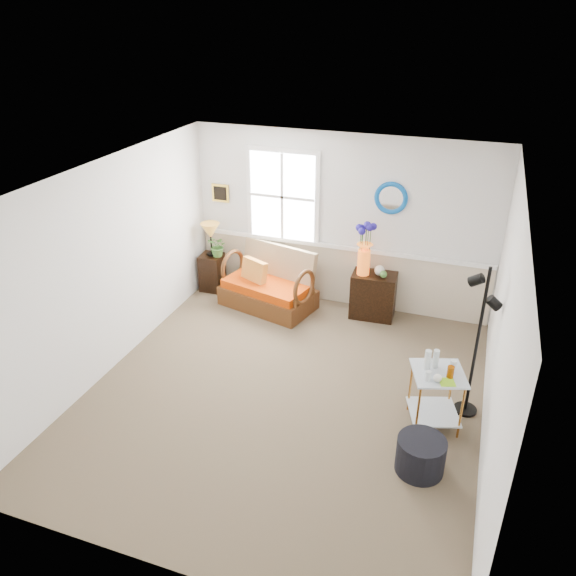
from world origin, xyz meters
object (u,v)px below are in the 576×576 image
(lamp_stand, at_px, (212,272))
(cabinet, at_px, (373,295))
(side_table, at_px, (435,398))
(loveseat, at_px, (268,280))
(ottoman, at_px, (420,455))
(floor_lamp, at_px, (477,344))

(lamp_stand, distance_m, cabinet, 2.62)
(lamp_stand, bearing_deg, side_table, -29.96)
(loveseat, height_order, ottoman, loveseat)
(lamp_stand, distance_m, side_table, 4.32)
(lamp_stand, relative_size, side_table, 0.88)
(cabinet, relative_size, side_table, 1.00)
(loveseat, bearing_deg, cabinet, 22.64)
(loveseat, relative_size, floor_lamp, 0.76)
(floor_lamp, relative_size, ottoman, 3.73)
(side_table, bearing_deg, ottoman, -93.06)
(cabinet, bearing_deg, loveseat, -174.60)
(side_table, xyz_separation_m, floor_lamp, (0.34, 0.35, 0.56))
(lamp_stand, relative_size, floor_lamp, 0.33)
(lamp_stand, relative_size, cabinet, 0.88)
(side_table, xyz_separation_m, ottoman, (-0.04, -0.75, -0.15))
(floor_lamp, bearing_deg, side_table, -114.99)
(loveseat, xyz_separation_m, lamp_stand, (-1.05, 0.24, -0.15))
(lamp_stand, distance_m, floor_lamp, 4.50)
(loveseat, bearing_deg, ottoman, -30.90)
(floor_lamp, distance_m, ottoman, 1.37)
(loveseat, height_order, floor_lamp, floor_lamp)
(side_table, height_order, ottoman, side_table)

